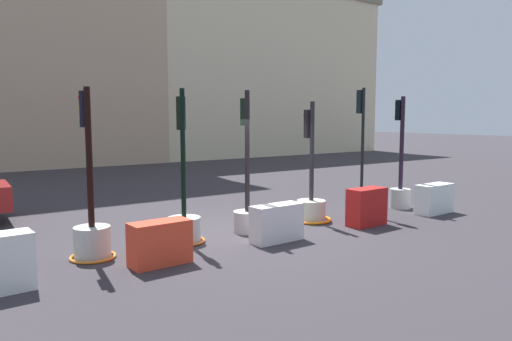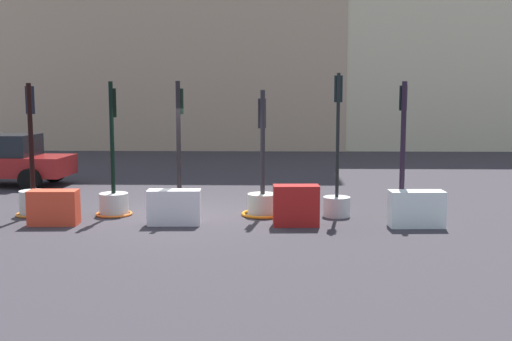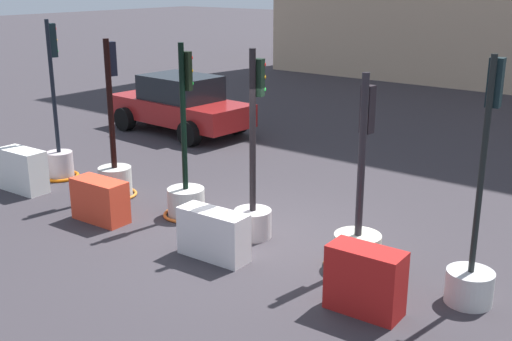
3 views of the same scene
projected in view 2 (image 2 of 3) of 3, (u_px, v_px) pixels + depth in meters
ground_plane at (183, 215)px, 14.77m from camera, size 120.00×120.00×0.00m
traffic_light_1 at (33, 193)px, 14.65m from camera, size 0.82×0.82×3.08m
traffic_light_2 at (114, 196)px, 14.67m from camera, size 0.85×0.85×3.12m
traffic_light_3 at (180, 190)px, 14.61m from camera, size 0.63×0.63×3.13m
traffic_light_4 at (263, 197)px, 14.63m from camera, size 1.00×1.00×2.92m
traffic_light_5 at (337, 191)px, 14.52m from camera, size 0.63×0.63×3.31m
traffic_light_6 at (402, 189)px, 14.38m from camera, size 0.58×0.58×3.12m
construction_barrier_1 at (54, 208)px, 13.60m from camera, size 1.07×0.51×0.76m
construction_barrier_2 at (174, 207)px, 13.61m from camera, size 1.16×0.47×0.77m
construction_barrier_3 at (296, 206)px, 13.49m from camera, size 1.00×0.50×0.89m
construction_barrier_4 at (416, 209)px, 13.39m from camera, size 1.18×0.52×0.78m
car_red_compact at (1, 160)px, 19.31m from camera, size 4.33×2.24×1.59m
building_corner_block at (498, 36)px, 32.87m from camera, size 18.20×6.63×11.57m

